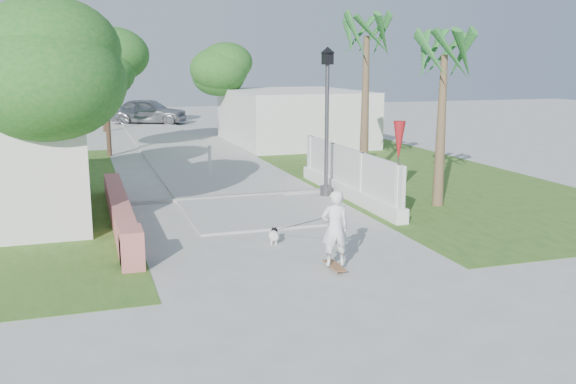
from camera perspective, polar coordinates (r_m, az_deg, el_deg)
name	(u,v)px	position (r m, az deg, el deg)	size (l,w,h in m)	color
ground	(292,255)	(13.67, 0.40, -5.60)	(90.00, 90.00, 0.00)	#B7B7B2
path_strip	(168,142)	(32.89, -10.65, 4.41)	(3.20, 36.00, 0.06)	#B7B7B2
curb	(230,196)	(19.26, -5.22, -0.40)	(6.50, 0.25, 0.10)	#999993
grass_right	(407,174)	(23.57, 10.50, 1.56)	(8.00, 20.00, 0.01)	#375E1D
pink_wall	(121,214)	(16.39, -14.63, -1.93)	(0.45, 8.20, 0.80)	#C46664
lattice_fence	(348,180)	(19.26, 5.33, 1.10)	(0.35, 7.00, 1.50)	white
building_right	(293,117)	(32.14, 0.47, 6.73)	(6.00, 8.00, 2.60)	silver
street_lamp	(327,116)	(19.28, 3.48, 6.78)	(0.44, 0.44, 4.44)	#59595E
bollard	(210,159)	(23.06, -6.97, 2.90)	(0.14, 0.14, 1.09)	white
patio_umbrella	(399,142)	(19.24, 9.83, 4.41)	(0.36, 0.36, 2.30)	#59595E
tree_left_near	(60,71)	(15.38, -19.63, 10.12)	(3.60, 3.60, 5.28)	#4C3826
tree_left_mid	(30,79)	(20.92, -21.99, 9.29)	(3.20, 3.20, 4.85)	#4C3826
tree_path_left	(105,66)	(28.39, -15.94, 10.74)	(3.40, 3.40, 5.23)	#4C3826
tree_path_right	(229,71)	(33.19, -5.26, 10.63)	(3.00, 3.00, 4.79)	#4C3826
tree_path_far	(102,64)	(38.39, -16.25, 10.84)	(3.20, 3.20, 5.17)	#4C3826
palm_far	(367,46)	(20.80, 6.99, 12.75)	(1.80, 1.80, 5.30)	brown
palm_near	(444,64)	(18.26, 13.71, 11.01)	(1.80, 1.80, 4.70)	brown
skateboarder	(307,226)	(13.20, 1.68, -3.04)	(0.90, 2.69, 1.59)	#925D3A
dog	(274,235)	(14.46, -1.25, -3.86)	(0.34, 0.49, 0.35)	white
parked_car	(149,111)	(42.58, -12.28, 7.04)	(1.96, 4.88, 1.66)	#9E9FA5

